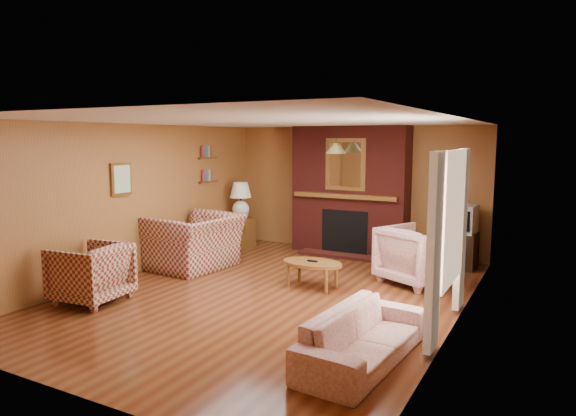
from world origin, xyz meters
The scene contains 20 objects.
floor centered at (0.00, 0.00, 0.00)m, with size 6.50×6.50×0.00m, color #4B2110.
ceiling centered at (0.00, 0.00, 2.40)m, with size 6.50×6.50×0.00m, color white.
wall_back centered at (0.00, 3.25, 1.20)m, with size 6.50×6.50×0.00m, color #97622E.
wall_front centered at (0.00, -3.25, 1.20)m, with size 6.50×6.50×0.00m, color #97622E.
wall_left centered at (-2.50, 0.00, 1.20)m, with size 6.50×6.50×0.00m, color #97622E.
wall_right centered at (2.50, 0.00, 1.20)m, with size 6.50×6.50×0.00m, color #97622E.
fireplace centered at (0.00, 2.98, 1.18)m, with size 2.20×0.82×2.40m.
window_right centered at (2.45, -0.20, 1.13)m, with size 0.10×1.85×2.00m.
bookshelf centered at (-2.44, 1.90, 1.67)m, with size 0.09×0.55×0.71m.
botanical_print centered at (-2.47, -0.30, 1.55)m, with size 0.05×0.40×0.50m.
pendant_light centered at (0.00, 2.30, 2.00)m, with size 0.36×0.36×0.48m.
plaid_loveseat centered at (-1.85, 0.68, 0.45)m, with size 1.38×1.20×0.90m, color maroon.
plaid_armchair centered at (-1.95, -1.40, 0.39)m, with size 0.84×0.86×0.79m, color maroon.
floral_sofa centered at (1.90, -1.45, 0.26)m, with size 1.75×0.68×0.51m, color beige.
floral_armchair centered at (1.65, 1.53, 0.43)m, with size 0.93×0.95×0.87m, color beige.
coffee_table centered at (0.37, 0.59, 0.34)m, with size 0.91×0.57×0.41m.
side_table centered at (-2.10, 2.45, 0.30)m, with size 0.45×0.45×0.60m, color brown.
table_lamp centered at (-2.10, 2.45, 1.00)m, with size 0.43×0.43×0.71m.
tv_stand centered at (2.05, 2.80, 0.30)m, with size 0.56×0.51×0.61m, color black.
crt_tv centered at (2.05, 2.79, 0.84)m, with size 0.54×0.54×0.47m.
Camera 1 is at (3.52, -6.01, 2.17)m, focal length 32.00 mm.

